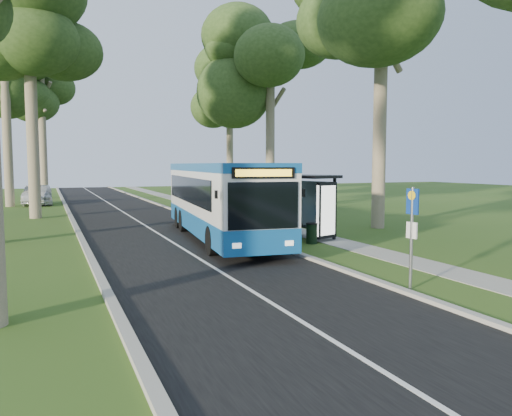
{
  "coord_description": "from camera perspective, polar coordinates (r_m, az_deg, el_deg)",
  "views": [
    {
      "loc": [
        -8.32,
        -15.27,
        3.29
      ],
      "look_at": [
        -0.83,
        2.52,
        1.6
      ],
      "focal_mm": 35.0,
      "sensor_mm": 36.0,
      "label": 1
    }
  ],
  "objects": [
    {
      "name": "litter_bin",
      "position": [
        20.88,
        6.39,
        -2.89
      ],
      "size": [
        0.49,
        0.49,
        0.86
      ],
      "rotation": [
        0.0,
        0.0,
        -0.3
      ],
      "color": "black",
      "rests_on": "ground"
    },
    {
      "name": "bus_stop_sign",
      "position": [
        13.67,
        17.39,
        -2.01
      ],
      "size": [
        0.12,
        0.38,
        2.7
      ],
      "rotation": [
        0.0,
        0.0,
        0.18
      ],
      "color": "gray",
      "rests_on": "ground"
    },
    {
      "name": "tree_east_d",
      "position": [
        48.61,
        -3.04,
        13.06
      ],
      "size": [
        5.2,
        5.2,
        13.64
      ],
      "color": "#7A6B56",
      "rests_on": "ground"
    },
    {
      "name": "bus",
      "position": [
        21.93,
        -4.17,
        0.9
      ],
      "size": [
        3.88,
        12.79,
        3.34
      ],
      "rotation": [
        0.0,
        0.0,
        -0.1
      ],
      "color": "silver",
      "rests_on": "ground"
    },
    {
      "name": "bus_shelter",
      "position": [
        21.98,
        6.03,
        1.61
      ],
      "size": [
        2.76,
        3.69,
        2.83
      ],
      "rotation": [
        0.0,
        0.0,
        0.33
      ],
      "color": "black",
      "rests_on": "ground"
    },
    {
      "name": "tree_west_c",
      "position": [
        34.37,
        -24.61,
        19.05
      ],
      "size": [
        5.2,
        5.2,
        16.06
      ],
      "color": "#7A6B56",
      "rests_on": "ground"
    },
    {
      "name": "tree_west_d",
      "position": [
        44.13,
        -26.88,
        15.22
      ],
      "size": [
        5.2,
        5.2,
        15.56
      ],
      "color": "#7A6B56",
      "rests_on": "ground"
    },
    {
      "name": "kerb_west",
      "position": [
        25.51,
        -19.68,
        -2.56
      ],
      "size": [
        0.25,
        100.0,
        0.12
      ],
      "primitive_type": "cube",
      "color": "#9E9B93",
      "rests_on": "ground"
    },
    {
      "name": "kerb_east",
      "position": [
        26.8,
        -4.57,
        -1.93
      ],
      "size": [
        0.25,
        100.0,
        0.12
      ],
      "primitive_type": "cube",
      "color": "#9E9B93",
      "rests_on": "ground"
    },
    {
      "name": "road",
      "position": [
        25.94,
        -11.93,
        -2.37
      ],
      "size": [
        7.0,
        100.0,
        0.02
      ],
      "primitive_type": "cube",
      "color": "black",
      "rests_on": "ground"
    },
    {
      "name": "car_white",
      "position": [
        44.12,
        -23.52,
        1.27
      ],
      "size": [
        2.02,
        4.41,
        1.47
      ],
      "primitive_type": "imported",
      "rotation": [
        0.0,
        0.0,
        0.07
      ],
      "color": "silver",
      "rests_on": "ground"
    },
    {
      "name": "tree_east_b",
      "position": [
        27.71,
        14.24,
        21.81
      ],
      "size": [
        5.2,
        5.2,
        15.35
      ],
      "color": "#7A6B56",
      "rests_on": "ground"
    },
    {
      "name": "tree_east_c",
      "position": [
        37.22,
        1.65,
        15.9
      ],
      "size": [
        5.2,
        5.2,
        13.93
      ],
      "color": "#7A6B56",
      "rests_on": "ground"
    },
    {
      "name": "centre_line",
      "position": [
        25.94,
        -11.93,
        -2.34
      ],
      "size": [
        0.12,
        100.0,
        0.0
      ],
      "primitive_type": "cube",
      "color": "white",
      "rests_on": "road"
    },
    {
      "name": "ground",
      "position": [
        17.7,
        5.69,
        -5.73
      ],
      "size": [
        120.0,
        120.0,
        0.0
      ],
      "primitive_type": "plane",
      "color": "#2E4F18",
      "rests_on": "ground"
    },
    {
      "name": "car_silver",
      "position": [
        44.37,
        -23.75,
        1.35
      ],
      "size": [
        2.26,
        4.98,
        1.58
      ],
      "primitive_type": "imported",
      "rotation": [
        0.0,
        0.0,
        -0.12
      ],
      "color": "#A7A9AF",
      "rests_on": "ground"
    },
    {
      "name": "footpath",
      "position": [
        27.89,
        1.3,
        -1.75
      ],
      "size": [
        1.5,
        100.0,
        0.02
      ],
      "primitive_type": "cube",
      "color": "gray",
      "rests_on": "ground"
    },
    {
      "name": "tree_west_e",
      "position": [
        53.96,
        -23.41,
        13.77
      ],
      "size": [
        5.2,
        5.2,
        16.06
      ],
      "color": "#7A6B56",
      "rests_on": "ground"
    }
  ]
}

